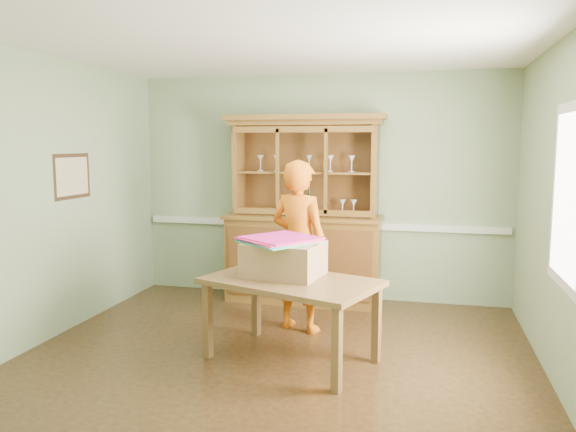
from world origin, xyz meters
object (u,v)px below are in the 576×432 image
(china_hutch, at_px, (304,237))
(dining_table, at_px, (291,289))
(cardboard_box, at_px, (284,259))
(person, at_px, (299,246))

(china_hutch, xyz_separation_m, dining_table, (0.29, -1.86, -0.14))
(cardboard_box, bearing_deg, person, 91.36)
(china_hutch, bearing_deg, dining_table, -81.22)
(dining_table, relative_size, person, 0.96)
(china_hutch, relative_size, person, 1.28)
(china_hutch, distance_m, person, 1.07)
(china_hutch, relative_size, dining_table, 1.34)
(dining_table, height_order, cardboard_box, cardboard_box)
(person, bearing_deg, china_hutch, -60.51)
(china_hutch, distance_m, cardboard_box, 1.76)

